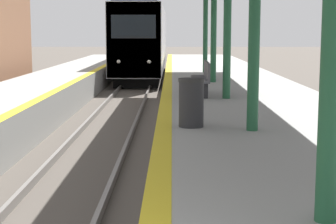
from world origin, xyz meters
name	(u,v)px	position (x,y,z in m)	size (l,w,h in m)	color
train	(144,40)	(0.00, 33.87, 2.24)	(2.60, 20.70, 4.41)	black
trash_bin	(191,103)	(2.15, 7.43, 1.48)	(0.48, 0.48, 0.89)	#262628
bench	(202,77)	(2.63, 12.62, 1.53)	(0.44, 1.97, 0.92)	#4C4C51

